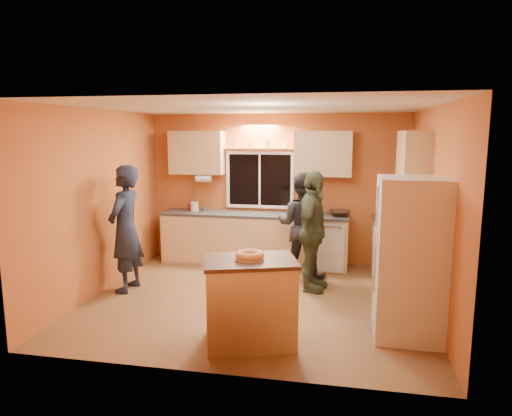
% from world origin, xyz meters
% --- Properties ---
extents(ground, '(4.50, 4.50, 0.00)m').
position_xyz_m(ground, '(0.00, 0.00, 0.00)').
color(ground, brown).
rests_on(ground, ground).
extents(room_shell, '(4.54, 4.04, 2.61)m').
position_xyz_m(room_shell, '(0.12, 0.41, 1.62)').
color(room_shell, '#B35B2D').
rests_on(room_shell, ground).
extents(back_counter, '(4.23, 0.62, 0.90)m').
position_xyz_m(back_counter, '(0.01, 1.70, 0.45)').
color(back_counter, tan).
rests_on(back_counter, ground).
extents(right_counter, '(0.62, 1.84, 0.90)m').
position_xyz_m(right_counter, '(1.95, 0.50, 0.45)').
color(right_counter, tan).
rests_on(right_counter, ground).
extents(refrigerator, '(0.72, 0.70, 1.80)m').
position_xyz_m(refrigerator, '(1.89, -0.80, 0.90)').
color(refrigerator, silver).
rests_on(refrigerator, ground).
extents(island, '(1.14, 0.93, 0.95)m').
position_xyz_m(island, '(0.19, -1.31, 0.48)').
color(island, tan).
rests_on(island, ground).
extents(bundt_pastry, '(0.31, 0.31, 0.09)m').
position_xyz_m(bundt_pastry, '(0.19, -1.31, 0.99)').
color(bundt_pastry, tan).
rests_on(bundt_pastry, island).
extents(person_left, '(0.45, 0.67, 1.82)m').
position_xyz_m(person_left, '(-1.90, 0.03, 0.91)').
color(person_left, black).
rests_on(person_left, ground).
extents(person_center, '(0.91, 0.77, 1.67)m').
position_xyz_m(person_center, '(0.53, 1.15, 0.83)').
color(person_center, black).
rests_on(person_center, ground).
extents(person_right, '(0.58, 1.08, 1.74)m').
position_xyz_m(person_right, '(0.73, 0.54, 0.87)').
color(person_right, '#363D27').
rests_on(person_right, ground).
extents(mixing_bowl, '(0.39, 0.39, 0.09)m').
position_xyz_m(mixing_bowl, '(1.10, 1.73, 0.94)').
color(mixing_bowl, black).
rests_on(mixing_bowl, back_counter).
extents(utensil_crock, '(0.14, 0.14, 0.17)m').
position_xyz_m(utensil_crock, '(-1.43, 1.72, 0.99)').
color(utensil_crock, beige).
rests_on(utensil_crock, back_counter).
extents(potted_plant, '(0.36, 0.34, 0.32)m').
position_xyz_m(potted_plant, '(1.93, 0.27, 1.06)').
color(potted_plant, gray).
rests_on(potted_plant, right_counter).
extents(red_box, '(0.19, 0.17, 0.07)m').
position_xyz_m(red_box, '(2.02, 0.37, 0.94)').
color(red_box, maroon).
rests_on(red_box, right_counter).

